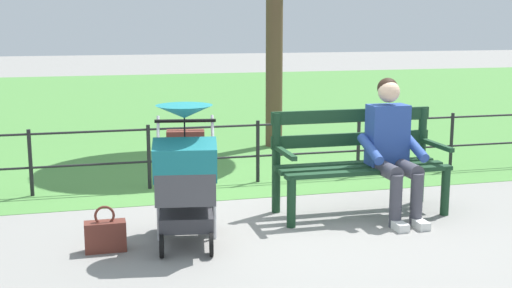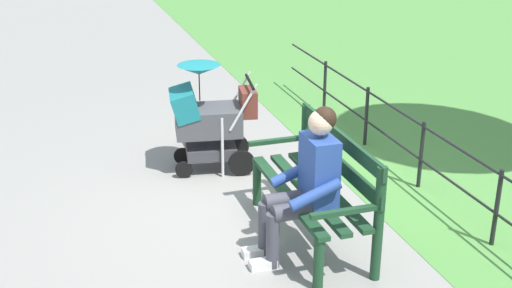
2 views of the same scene
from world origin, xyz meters
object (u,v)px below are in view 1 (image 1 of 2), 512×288
park_bench (358,157)px  stroller (186,173)px  handbag (105,235)px  person_on_bench (392,145)px

park_bench → stroller: (1.71, 0.55, 0.07)m
park_bench → handbag: 2.44m
person_on_bench → park_bench: bearing=-43.1°
park_bench → person_on_bench: bearing=136.9°
stroller → handbag: stroller is taller
park_bench → person_on_bench: person_on_bench is taller
person_on_bench → handbag: person_on_bench is taller
person_on_bench → stroller: 1.97m
park_bench → stroller: bearing=17.8°
park_bench → stroller: stroller is taller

